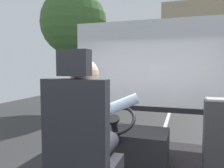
{
  "coord_description": "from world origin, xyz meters",
  "views": [
    {
      "loc": [
        0.57,
        -1.99,
        2.03
      ],
      "look_at": [
        -0.36,
        0.87,
        1.79
      ],
      "focal_mm": 35.6,
      "sensor_mm": 36.0,
      "label": 1
    }
  ],
  "objects_px": {
    "bus_driver": "(87,124)",
    "fare_box": "(216,139)",
    "steering_console": "(124,144)",
    "driver_seat": "(82,153)"
  },
  "relations": [
    {
      "from": "driver_seat",
      "to": "fare_box",
      "type": "xyz_separation_m",
      "value": [
        1.05,
        1.06,
        -0.13
      ]
    },
    {
      "from": "fare_box",
      "to": "bus_driver",
      "type": "bearing_deg",
      "value": -137.62
    },
    {
      "from": "driver_seat",
      "to": "steering_console",
      "type": "height_order",
      "value": "driver_seat"
    },
    {
      "from": "bus_driver",
      "to": "fare_box",
      "type": "height_order",
      "value": "bus_driver"
    },
    {
      "from": "steering_console",
      "to": "fare_box",
      "type": "bearing_deg",
      "value": -7.61
    },
    {
      "from": "bus_driver",
      "to": "fare_box",
      "type": "bearing_deg",
      "value": 42.38
    },
    {
      "from": "steering_console",
      "to": "fare_box",
      "type": "height_order",
      "value": "fare_box"
    },
    {
      "from": "bus_driver",
      "to": "steering_console",
      "type": "xyz_separation_m",
      "value": [
        -0.0,
        1.1,
        -0.54
      ]
    },
    {
      "from": "driver_seat",
      "to": "bus_driver",
      "type": "distance_m",
      "value": 0.22
    },
    {
      "from": "bus_driver",
      "to": "driver_seat",
      "type": "bearing_deg",
      "value": -90.0
    }
  ]
}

